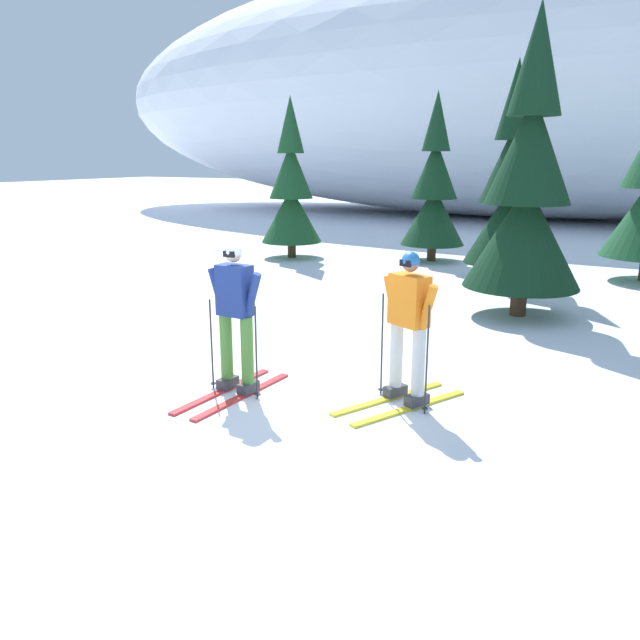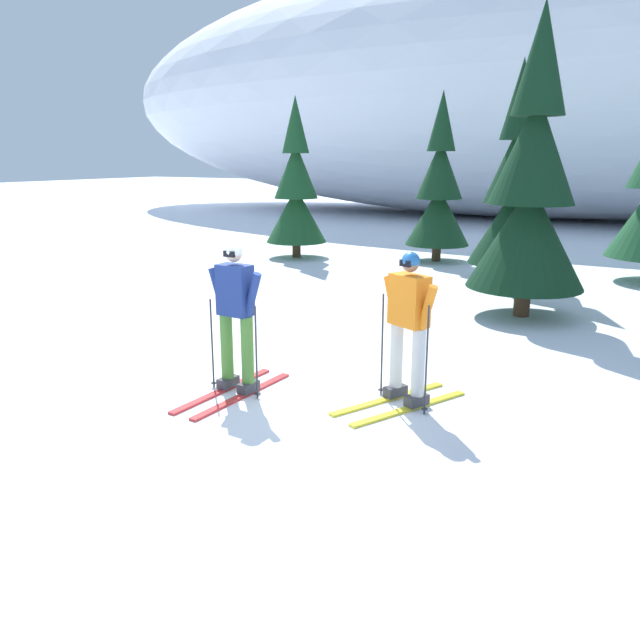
{
  "view_description": "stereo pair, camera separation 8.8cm",
  "coord_description": "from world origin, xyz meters",
  "px_view_note": "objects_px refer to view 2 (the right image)",
  "views": [
    {
      "loc": [
        3.86,
        -5.69,
        2.79
      ],
      "look_at": [
        0.39,
        0.49,
        0.95
      ],
      "focal_mm": 35.57,
      "sensor_mm": 36.0,
      "label": 1
    },
    {
      "loc": [
        3.93,
        -5.65,
        2.79
      ],
      "look_at": [
        0.39,
        0.49,
        0.95
      ],
      "focal_mm": 35.57,
      "sensor_mm": 36.0,
      "label": 2
    }
  ],
  "objects_px": {
    "pine_tree_far_left": "(296,192)",
    "pine_tree_center": "(531,191)",
    "pine_tree_left": "(439,192)",
    "skier_navy_jacket": "(235,316)",
    "skier_orange_jacket": "(408,325)",
    "pine_tree_center_left": "(515,194)"
  },
  "relations": [
    {
      "from": "skier_navy_jacket",
      "to": "skier_orange_jacket",
      "type": "xyz_separation_m",
      "value": [
        1.91,
        0.68,
        -0.01
      ]
    },
    {
      "from": "skier_orange_jacket",
      "to": "pine_tree_far_left",
      "type": "relative_size",
      "value": 0.41
    },
    {
      "from": "skier_navy_jacket",
      "to": "pine_tree_left",
      "type": "bearing_deg",
      "value": 97.12
    },
    {
      "from": "pine_tree_far_left",
      "to": "pine_tree_left",
      "type": "height_order",
      "value": "pine_tree_left"
    },
    {
      "from": "skier_orange_jacket",
      "to": "pine_tree_far_left",
      "type": "xyz_separation_m",
      "value": [
        -6.9,
        8.64,
        0.88
      ]
    },
    {
      "from": "skier_navy_jacket",
      "to": "pine_tree_far_left",
      "type": "height_order",
      "value": "pine_tree_far_left"
    },
    {
      "from": "pine_tree_left",
      "to": "skier_navy_jacket",
      "type": "bearing_deg",
      "value": -82.88
    },
    {
      "from": "skier_navy_jacket",
      "to": "pine_tree_center",
      "type": "distance_m",
      "value": 6.11
    },
    {
      "from": "pine_tree_center",
      "to": "pine_tree_center_left",
      "type": "bearing_deg",
      "value": 108.43
    },
    {
      "from": "pine_tree_left",
      "to": "pine_tree_far_left",
      "type": "bearing_deg",
      "value": -159.63
    },
    {
      "from": "pine_tree_far_left",
      "to": "pine_tree_center",
      "type": "distance_m",
      "value": 8.02
    },
    {
      "from": "skier_navy_jacket",
      "to": "pine_tree_far_left",
      "type": "distance_m",
      "value": 10.61
    },
    {
      "from": "pine_tree_left",
      "to": "pine_tree_center",
      "type": "relative_size",
      "value": 0.85
    },
    {
      "from": "pine_tree_center_left",
      "to": "skier_orange_jacket",
      "type": "bearing_deg",
      "value": -84.63
    },
    {
      "from": "pine_tree_far_left",
      "to": "pine_tree_left",
      "type": "xyz_separation_m",
      "value": [
        3.65,
        1.36,
        0.03
      ]
    },
    {
      "from": "pine_tree_center",
      "to": "pine_tree_left",
      "type": "bearing_deg",
      "value": 124.14
    },
    {
      "from": "skier_navy_jacket",
      "to": "pine_tree_far_left",
      "type": "bearing_deg",
      "value": 118.14
    },
    {
      "from": "pine_tree_center_left",
      "to": "pine_tree_center",
      "type": "bearing_deg",
      "value": -71.57
    },
    {
      "from": "skier_navy_jacket",
      "to": "pine_tree_left",
      "type": "height_order",
      "value": "pine_tree_left"
    },
    {
      "from": "pine_tree_left",
      "to": "pine_tree_center_left",
      "type": "xyz_separation_m",
      "value": [
        2.52,
        -2.31,
        0.14
      ]
    },
    {
      "from": "pine_tree_left",
      "to": "pine_tree_center",
      "type": "height_order",
      "value": "pine_tree_center"
    },
    {
      "from": "skier_navy_jacket",
      "to": "pine_tree_left",
      "type": "xyz_separation_m",
      "value": [
        -1.33,
        10.68,
        0.9
      ]
    }
  ]
}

